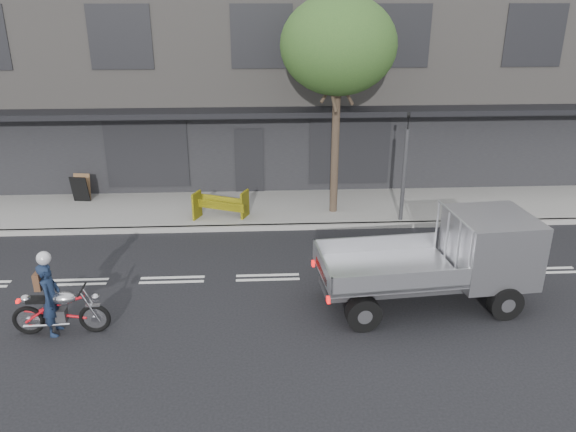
% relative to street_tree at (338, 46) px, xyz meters
% --- Properties ---
extents(ground, '(80.00, 80.00, 0.00)m').
position_rel_street_tree_xyz_m(ground, '(-2.20, -4.20, -5.28)').
color(ground, black).
rests_on(ground, ground).
extents(sidewalk, '(32.00, 3.20, 0.15)m').
position_rel_street_tree_xyz_m(sidewalk, '(-2.20, 0.50, -5.20)').
color(sidewalk, gray).
rests_on(sidewalk, ground).
extents(kerb, '(32.00, 0.20, 0.15)m').
position_rel_street_tree_xyz_m(kerb, '(-2.20, -1.10, -5.20)').
color(kerb, gray).
rests_on(kerb, ground).
extents(building_main, '(26.00, 10.00, 8.00)m').
position_rel_street_tree_xyz_m(building_main, '(-2.20, 7.10, -1.28)').
color(building_main, slate).
rests_on(building_main, ground).
extents(street_tree, '(3.40, 3.40, 6.74)m').
position_rel_street_tree_xyz_m(street_tree, '(0.00, 0.00, 0.00)').
color(street_tree, '#382B21').
rests_on(street_tree, ground).
extents(traffic_light_pole, '(0.12, 0.12, 3.50)m').
position_rel_street_tree_xyz_m(traffic_light_pole, '(2.00, -0.85, -3.63)').
color(traffic_light_pole, '#2D2D30').
rests_on(traffic_light_pole, ground).
extents(motorcycle, '(2.04, 0.59, 1.05)m').
position_rel_street_tree_xyz_m(motorcycle, '(-6.57, -6.43, -4.74)').
color(motorcycle, black).
rests_on(motorcycle, ground).
extents(rider, '(0.39, 0.59, 1.61)m').
position_rel_street_tree_xyz_m(rider, '(-6.72, -6.43, -4.47)').
color(rider, '#15223B').
rests_on(rider, ground).
extents(flatbed_ute, '(4.90, 2.35, 2.20)m').
position_rel_street_tree_xyz_m(flatbed_ute, '(2.40, -5.57, -4.02)').
color(flatbed_ute, black).
rests_on(flatbed_ute, ground).
extents(construction_barrier, '(1.71, 1.22, 0.89)m').
position_rel_street_tree_xyz_m(construction_barrier, '(-3.58, -0.63, -4.68)').
color(construction_barrier, '#D8C90B').
rests_on(construction_barrier, sidewalk).
extents(sandwich_board, '(0.62, 0.46, 0.90)m').
position_rel_street_tree_xyz_m(sandwich_board, '(-8.37, 1.28, -4.68)').
color(sandwich_board, black).
rests_on(sandwich_board, sidewalk).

